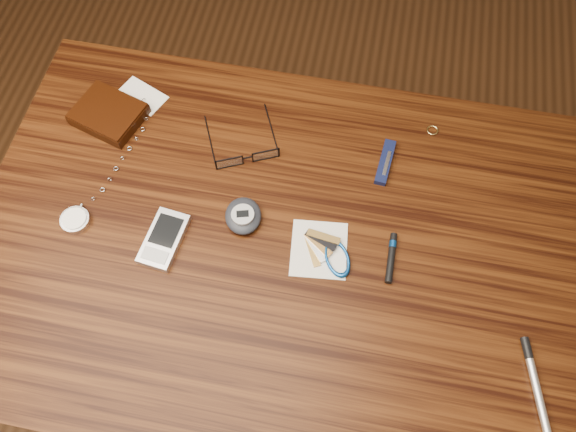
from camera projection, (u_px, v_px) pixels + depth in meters
name	position (u px, v px, depth m)	size (l,w,h in m)	color
ground	(280.00, 348.00, 1.59)	(3.80, 3.80, 0.00)	#472814
desk	(275.00, 264.00, 1.01)	(1.00, 0.70, 0.75)	#381908
wallet_and_card	(109.00, 113.00, 1.02)	(0.16, 0.16, 0.03)	black
eyeglasses	(247.00, 156.00, 0.98)	(0.15, 0.15, 0.03)	black
gold_ring	(432.00, 130.00, 1.01)	(0.02, 0.02, 0.00)	#D5B767
pocket_watch	(78.00, 216.00, 0.93)	(0.08, 0.29, 0.02)	#BCBDC1
pda_phone	(164.00, 239.00, 0.91)	(0.07, 0.11, 0.02)	#BCBBC0
pedometer	(243.00, 216.00, 0.92)	(0.08, 0.08, 0.03)	black
notepad_keys	(328.00, 253.00, 0.90)	(0.12, 0.11, 0.01)	silver
pocket_knife	(385.00, 162.00, 0.98)	(0.03, 0.09, 0.01)	#11143E
silver_pen	(535.00, 380.00, 0.81)	(0.05, 0.15, 0.01)	silver
black_blue_pen	(391.00, 256.00, 0.90)	(0.01, 0.09, 0.01)	black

